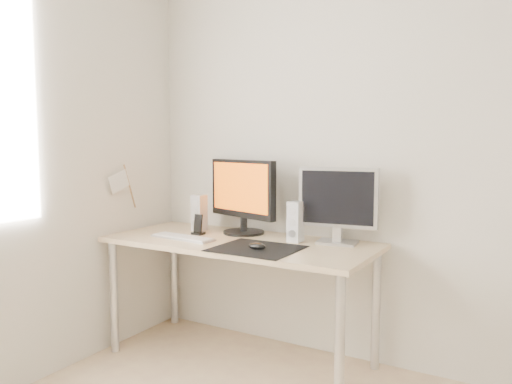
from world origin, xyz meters
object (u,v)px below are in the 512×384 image
at_px(mouse, 257,246).
at_px(speaker_right, 295,222).
at_px(desk, 239,253).
at_px(phone_dock, 198,228).
at_px(speaker_left, 199,213).
at_px(second_monitor, 338,202).
at_px(main_monitor, 243,194).
at_px(keyboard, 183,237).

relative_size(mouse, speaker_right, 0.43).
distance_m(desk, phone_dock, 0.34).
xyz_separation_m(mouse, speaker_right, (0.08, 0.31, 0.10)).
relative_size(mouse, desk, 0.06).
bearing_deg(mouse, speaker_left, 152.41).
relative_size(second_monitor, speaker_right, 1.92).
relative_size(main_monitor, second_monitor, 1.19).
height_order(desk, main_monitor, main_monitor).
bearing_deg(phone_dock, keyboard, -89.17).
bearing_deg(main_monitor, second_monitor, 0.53).
xyz_separation_m(keyboard, phone_dock, (-0.00, 0.16, 0.03)).
bearing_deg(mouse, speaker_right, 75.96).
distance_m(desk, main_monitor, 0.39).
bearing_deg(second_monitor, keyboard, -159.02).
bearing_deg(main_monitor, speaker_right, -9.10).
distance_m(main_monitor, second_monitor, 0.63).
bearing_deg(speaker_left, phone_dock, -56.14).
bearing_deg(main_monitor, phone_dock, -144.24).
relative_size(desk, phone_dock, 12.56).
bearing_deg(main_monitor, desk, -63.44).
height_order(speaker_right, phone_dock, speaker_right).
height_order(main_monitor, second_monitor, main_monitor).
distance_m(mouse, speaker_left, 0.71).
height_order(desk, speaker_right, speaker_right).
relative_size(desk, keyboard, 3.74).
bearing_deg(keyboard, main_monitor, 55.12).
distance_m(mouse, main_monitor, 0.54).
height_order(desk, phone_dock, phone_dock).
bearing_deg(phone_dock, main_monitor, 35.76).
height_order(mouse, main_monitor, main_monitor).
height_order(second_monitor, keyboard, second_monitor).
bearing_deg(second_monitor, mouse, -129.09).
height_order(desk, second_monitor, second_monitor).
bearing_deg(main_monitor, mouse, -49.28).
distance_m(second_monitor, phone_dock, 0.89).
xyz_separation_m(speaker_left, keyboard, (0.08, -0.27, -0.11)).
xyz_separation_m(desk, main_monitor, (-0.09, 0.19, 0.33)).
bearing_deg(mouse, main_monitor, 130.72).
height_order(keyboard, phone_dock, phone_dock).
xyz_separation_m(mouse, speaker_left, (-0.63, 0.33, 0.10)).
bearing_deg(mouse, second_monitor, 50.91).
relative_size(speaker_right, keyboard, 0.55).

